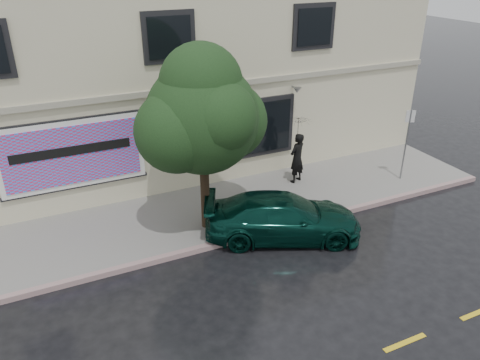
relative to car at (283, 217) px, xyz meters
name	(u,v)px	position (x,y,z in m)	size (l,w,h in m)	color
ground	(241,277)	(-1.89, -1.20, -0.64)	(90.00, 90.00, 0.00)	black
sidewalk	(197,215)	(-1.89, 2.05, -0.57)	(20.00, 3.50, 0.15)	gray
curb	(218,244)	(-1.89, 0.30, -0.57)	(20.00, 0.18, 0.16)	gray
building	(140,67)	(-1.89, 7.80, 2.85)	(20.00, 8.12, 7.00)	beige
billboard	(72,155)	(-5.09, 3.72, 1.41)	(4.30, 0.16, 2.20)	white
car	(283,217)	(0.00, 0.00, 0.00)	(1.96, 4.43, 1.29)	black
pedestrian	(297,158)	(2.08, 2.70, 0.39)	(0.65, 0.43, 1.78)	black
umbrella	(299,124)	(2.08, 2.70, 1.63)	(0.94, 0.94, 0.69)	black
street_tree	(202,118)	(-1.87, 1.25, 2.84)	(3.04, 3.04, 4.86)	black
sign_pole	(407,138)	(5.59, 1.31, 1.05)	(0.30, 0.15, 2.56)	gray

